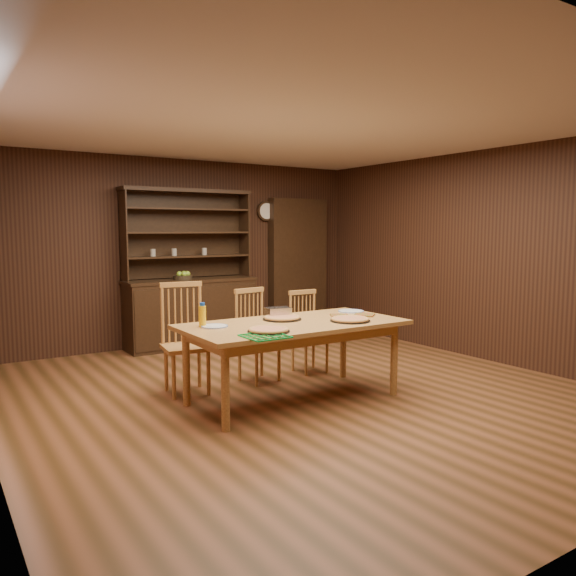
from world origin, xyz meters
TOP-DOWN VIEW (x-y plane):
  - floor at (0.00, 0.00)m, footprint 6.00×6.00m
  - room_shell at (0.00, 0.00)m, footprint 6.00×6.00m
  - china_hutch at (-0.00, 2.75)m, footprint 1.84×0.52m
  - doorway at (1.90, 2.90)m, footprint 1.00×0.18m
  - wall_clock at (1.35, 2.96)m, footprint 0.30×0.05m
  - dining_table at (-0.19, -0.12)m, footprint 2.09×1.05m
  - chair_left at (-0.94, 0.72)m, footprint 0.51×0.49m
  - chair_center at (-0.14, 0.71)m, footprint 0.46×0.45m
  - chair_right at (0.55, 0.73)m, footprint 0.39×0.37m
  - pizza_left at (-0.64, -0.42)m, footprint 0.37×0.37m
  - pizza_right at (0.30, -0.36)m, footprint 0.38×0.38m
  - pizza_center at (-0.19, 0.07)m, footprint 0.38×0.38m
  - cooling_rack at (-0.78, -0.59)m, footprint 0.41×0.41m
  - plate_left at (-0.93, 0.05)m, footprint 0.24×0.24m
  - plate_right at (0.69, 0.10)m, footprint 0.27×0.27m
  - foil_dish at (-0.13, 0.25)m, footprint 0.26×0.21m
  - juice_bottle at (-1.01, 0.12)m, footprint 0.07×0.07m
  - pot_holder_a at (0.64, -0.17)m, footprint 0.27×0.27m
  - pot_holder_b at (0.41, -0.06)m, footprint 0.25×0.25m
  - fruit_bowl at (-0.13, 2.69)m, footprint 0.26×0.26m

SIDE VIEW (x-z plane):
  - floor at x=0.00m, z-range 0.00..0.00m
  - chair_right at x=0.55m, z-range 0.02..0.95m
  - chair_center at x=-0.14m, z-range 0.03..1.02m
  - chair_left at x=-0.94m, z-range 0.03..1.13m
  - china_hutch at x=0.00m, z-range -0.49..1.68m
  - dining_table at x=-0.19m, z-range 0.30..1.05m
  - pot_holder_b at x=0.41m, z-range 0.75..0.76m
  - pot_holder_a at x=0.64m, z-range 0.75..0.76m
  - cooling_rack at x=-0.78m, z-range 0.75..0.77m
  - plate_right at x=0.69m, z-range 0.75..0.77m
  - plate_left at x=-0.93m, z-range 0.75..0.77m
  - pizza_center at x=-0.19m, z-range 0.75..0.79m
  - pizza_right at x=0.30m, z-range 0.75..0.79m
  - pizza_left at x=-0.64m, z-range 0.75..0.79m
  - foil_dish at x=-0.13m, z-range 0.75..0.84m
  - juice_bottle at x=-1.01m, z-range 0.74..0.96m
  - fruit_bowl at x=-0.13m, z-range 0.93..1.04m
  - doorway at x=1.90m, z-range 0.00..2.10m
  - room_shell at x=0.00m, z-range -1.42..4.58m
  - wall_clock at x=1.35m, z-range 1.75..2.05m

